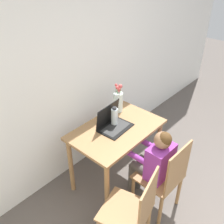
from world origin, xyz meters
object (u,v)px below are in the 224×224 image
object	(u,v)px
chair_occupied	(164,178)
flower_vase	(118,101)
laptop	(112,122)
person_seated	(155,160)
water_bottle	(114,117)
chair_spare	(133,212)

from	to	relation	value
chair_occupied	flower_vase	xyz separation A→B (m)	(0.27, 0.83, 0.43)
chair_occupied	laptop	size ratio (longest dim) A/B	2.43
person_seated	chair_occupied	bearing A→B (deg)	90.00
water_bottle	chair_occupied	bearing A→B (deg)	-92.92
chair_spare	flower_vase	distance (m)	1.22
chair_occupied	person_seated	xyz separation A→B (m)	(0.00, 0.13, 0.15)
chair_spare	laptop	size ratio (longest dim) A/B	2.43
laptop	flower_vase	distance (m)	0.33
laptop	water_bottle	bearing A→B (deg)	10.20
laptop	chair_spare	bearing A→B (deg)	-130.07
flower_vase	chair_occupied	bearing A→B (deg)	-107.90
chair_spare	water_bottle	bearing A→B (deg)	-142.85
chair_spare	laptop	bearing A→B (deg)	-140.82
person_seated	flower_vase	size ratio (longest dim) A/B	2.81
laptop	flower_vase	xyz separation A→B (m)	(0.28, 0.16, 0.07)
flower_vase	water_bottle	size ratio (longest dim) A/B	1.60
flower_vase	laptop	bearing A→B (deg)	-149.92
person_seated	water_bottle	world-z (taller)	person_seated
chair_occupied	chair_spare	distance (m)	0.51
laptop	water_bottle	xyz separation A→B (m)	(0.05, 0.01, 0.04)
laptop	water_bottle	distance (m)	0.06
laptop	water_bottle	size ratio (longest dim) A/B	1.69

